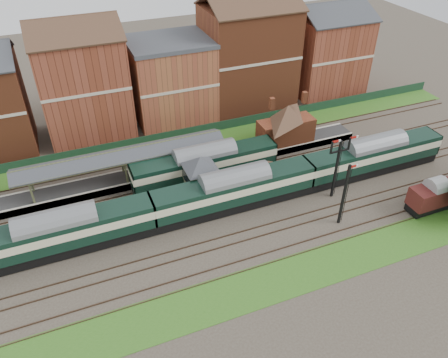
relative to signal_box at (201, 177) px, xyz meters
name	(u,v)px	position (x,y,z in m)	size (l,w,h in m)	color
ground	(234,207)	(3.00, -3.25, -3.19)	(160.00, 160.00, 0.00)	#473D33
grass_back	(192,143)	(3.00, 12.75, -3.16)	(90.00, 4.50, 0.06)	#2D6619
grass_front	(282,279)	(3.00, -15.25, -3.16)	(90.00, 5.00, 0.06)	#2D6619
fence	(187,132)	(3.00, 14.75, -2.44)	(90.00, 0.12, 1.50)	#193823
platform	(171,170)	(-2.00, 6.50, -2.69)	(55.00, 3.40, 1.00)	#2D2D2D
signal_box	(201,177)	(0.00, 0.00, 0.00)	(5.40, 5.40, 6.00)	#556649
brick_hut	(261,176)	(8.00, 0.00, -2.00)	(3.20, 2.64, 2.94)	brown
station_building	(286,124)	(15.00, 6.50, 0.76)	(8.10, 8.10, 5.90)	brown
canopy	(122,153)	(-8.00, 6.50, 1.39)	(26.00, 3.89, 4.08)	#4C5233
semaphore_bracket	(337,165)	(15.04, -5.75, 1.44)	(3.60, 0.25, 8.18)	black
semaphore_siding	(344,194)	(13.02, -10.25, 0.96)	(1.23, 0.25, 8.00)	black
town_backdrop	(170,76)	(2.82, 21.75, 3.81)	(69.00, 10.00, 16.00)	brown
dmu_train	(235,190)	(2.97, -3.25, -0.56)	(58.86, 3.09, 4.52)	black
platform_railcar	(205,164)	(1.69, 3.25, -0.65)	(18.94, 2.98, 4.36)	black
goods_van_a	(433,196)	(24.32, -12.25, -1.22)	(5.68, 2.46, 3.44)	black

